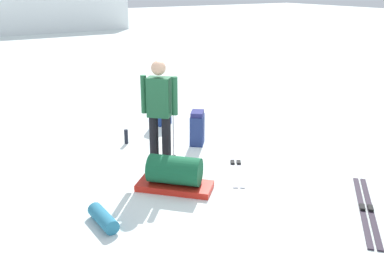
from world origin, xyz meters
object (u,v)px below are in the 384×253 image
Objects in this scene: backpack_bright at (197,128)px; sleeping_mat_rolled at (103,218)px; ski_pair_far at (236,163)px; gear_sled at (175,174)px; skier_standing at (159,110)px; ski_poles_planted_near at (170,116)px; thermos_bottle at (126,137)px; ski_pair_near at (366,209)px; backpack_large_dark at (162,108)px.

backpack_bright is 3.00m from sleeping_mat_rolled.
backpack_bright is at bearing 91.61° from ski_pair_far.
backpack_bright is 1.83m from gear_sled.
skier_standing is 1.11× the size of ski_pair_far.
sleeping_mat_rolled is (-1.65, -1.31, -0.68)m from ski_poles_planted_near.
skier_standing is at bearing 76.83° from gear_sled.
skier_standing is 1.53m from thermos_bottle.
skier_standing is at bearing 122.17° from ski_pair_near.
ski_pair_near is 3.23m from backpack_bright.
backpack_large_dark is at bearing 90.85° from ski_pair_far.
sleeping_mat_rolled reaches higher than ski_pair_far.
thermos_bottle is (-1.64, 3.86, 0.12)m from ski_pair_near.
backpack_large_dark is 0.52× the size of ski_poles_planted_near.
thermos_bottle reaches higher than ski_pair_far.
backpack_large_dark is at bearing 31.10° from thermos_bottle.
thermos_bottle is (-0.02, 1.29, -0.82)m from skier_standing.
sleeping_mat_rolled is 2.12× the size of thermos_bottle.
ski_pair_near is at bearing -45.33° from gear_sled.
skier_standing is at bearing -150.74° from backpack_bright.
sleeping_mat_rolled is (-3.00, 1.44, 0.08)m from ski_pair_near.
gear_sled is at bearing -103.17° from skier_standing.
backpack_large_dark is at bearing 97.20° from ski_pair_near.
backpack_large_dark reaches higher than sleeping_mat_rolled.
thermos_bottle is (-1.08, 0.70, -0.17)m from backpack_bright.
gear_sled is at bearing 17.47° from sleeping_mat_rolled.
ski_pair_near is 3.16m from ski_poles_planted_near.
ski_pair_near is at bearing -82.80° from backpack_large_dark.
ski_poles_planted_near reaches higher than thermos_bottle.
gear_sled is (-0.18, -0.76, -0.73)m from skier_standing.
backpack_large_dark is (-0.04, 2.45, 0.34)m from ski_pair_far.
ski_pair_far is at bearing 10.97° from gear_sled.
ski_poles_planted_near is (-0.78, -0.42, 0.47)m from backpack_bright.
backpack_large_dark is (1.05, 1.93, -0.60)m from skier_standing.
skier_standing is at bearing 39.43° from sleeping_mat_rolled.
backpack_large_dark reaches higher than gear_sled.
backpack_large_dark reaches higher than ski_pair_near.
backpack_bright reaches higher than sleeping_mat_rolled.
sleeping_mat_rolled is (-2.47, -0.62, 0.08)m from ski_pair_far.
skier_standing reaches higher than ski_pair_near.
thermos_bottle is (-1.11, 1.80, 0.12)m from ski_pair_far.
ski_pair_far is at bearing 104.50° from ski_pair_near.
ski_pair_near and ski_pair_far have the same top height.
skier_standing reaches higher than sleeping_mat_rolled.
ski_pair_far is 2.12m from thermos_bottle.
thermos_bottle is at bearing 60.71° from sleeping_mat_rolled.
ski_poles_planted_near is at bearing 32.92° from skier_standing.
backpack_large_dark is at bearing 51.61° from sleeping_mat_rolled.
skier_standing reaches higher than thermos_bottle.
ski_poles_planted_near is at bearing 139.82° from ski_pair_far.
backpack_bright is 0.44× the size of ski_poles_planted_near.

